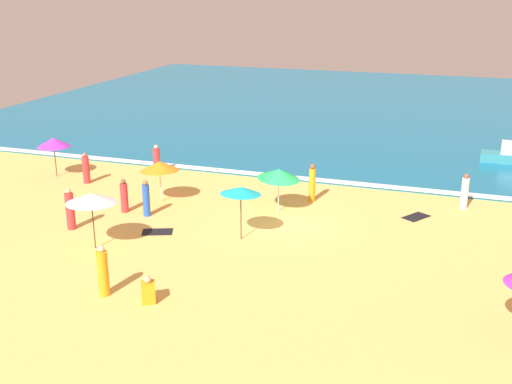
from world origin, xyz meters
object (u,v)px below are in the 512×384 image
beachgoer_10 (312,183)px  beachgoer_12 (157,160)px  beachgoer_0 (146,199)px  small_boat_0 (511,156)px  beach_umbrella_2 (53,142)px  beach_umbrella_4 (160,166)px  beachgoer_3 (148,291)px  beachgoer_8 (465,192)px  beachgoer_4 (86,169)px  beach_umbrella_3 (241,191)px  beachgoer_9 (70,210)px  beach_umbrella_5 (91,198)px  beachgoer_7 (103,272)px  beachgoer_6 (124,197)px  beach_umbrella_0 (279,174)px

beachgoer_10 → beachgoer_12: 9.50m
beachgoer_0 → small_boat_0: (16.14, 14.52, -0.30)m
beach_umbrella_2 → beach_umbrella_4: size_ratio=0.94×
beachgoer_3 → beachgoer_12: bearing=116.3°
beachgoer_3 → beachgoer_8: 16.19m
beach_umbrella_2 → beachgoer_4: bearing=-12.4°
beach_umbrella_3 → beachgoer_3: beach_umbrella_3 is taller
beachgoer_9 → small_boat_0: size_ratio=0.54×
beachgoer_8 → small_boat_0: size_ratio=0.51×
beach_umbrella_3 → beach_umbrella_5: 5.91m
beachgoer_3 → beachgoer_12: 15.02m
beachgoer_7 → beachgoer_9: 6.67m
beach_umbrella_5 → beachgoer_12: bearing=103.7°
beachgoer_6 → small_boat_0: 22.54m
beachgoer_3 → beachgoer_6: beachgoer_6 is taller
beach_umbrella_4 → beachgoer_3: 10.30m
beachgoer_3 → beachgoer_9: size_ratio=0.52×
beach_umbrella_2 → beachgoer_6: bearing=-30.2°
beach_umbrella_3 → beachgoer_8: bearing=38.3°
beach_umbrella_0 → beachgoer_12: 9.07m
beach_umbrella_3 → beachgoer_10: (1.63, 5.58, -1.21)m
beach_umbrella_3 → beach_umbrella_4: size_ratio=0.88×
beachgoer_3 → beachgoer_8: (9.72, 12.94, 0.41)m
beachgoer_3 → beachgoer_12: size_ratio=0.59×
small_boat_0 → beach_umbrella_4: bearing=-142.7°
beach_umbrella_4 → beachgoer_4: 5.39m
beach_umbrella_0 → beach_umbrella_4: size_ratio=0.89×
beach_umbrella_3 → beach_umbrella_2: bearing=158.2°
beach_umbrella_5 → beachgoer_12: size_ratio=1.44×
beachgoer_0 → beachgoer_3: bearing=-61.4°
beachgoer_4 → beachgoer_8: beachgoer_8 is taller
beach_umbrella_2 → beachgoer_0: (7.66, -3.88, -1.12)m
beachgoer_3 → beachgoer_9: (-6.29, 4.79, 0.45)m
beach_umbrella_3 → beach_umbrella_4: bearing=149.1°
beachgoer_12 → beachgoer_10: bearing=-10.9°
beachgoer_4 → small_boat_0: 24.25m
beachgoer_6 → beachgoer_7: beachgoer_7 is taller
beach_umbrella_3 → beachgoer_8: 11.13m
beachgoer_9 → beachgoer_12: size_ratio=1.12×
beach_umbrella_5 → beachgoer_3: bearing=-38.5°
beach_umbrella_2 → beachgoer_8: size_ratio=1.45×
beachgoer_6 → beach_umbrella_4: bearing=63.7°
beachgoer_10 → beachgoer_3: bearing=-103.0°
beach_umbrella_4 → beachgoer_4: size_ratio=1.60×
beach_umbrella_4 → beachgoer_7: size_ratio=1.46×
beachgoer_4 → beachgoer_9: size_ratio=0.91×
beach_umbrella_0 → beach_umbrella_5: (-5.73, -6.45, 0.31)m
beachgoer_10 → beachgoer_8: bearing=10.2°
beachgoer_6 → beachgoer_7: size_ratio=0.87×
beachgoer_10 → beachgoer_12: beachgoer_10 is taller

